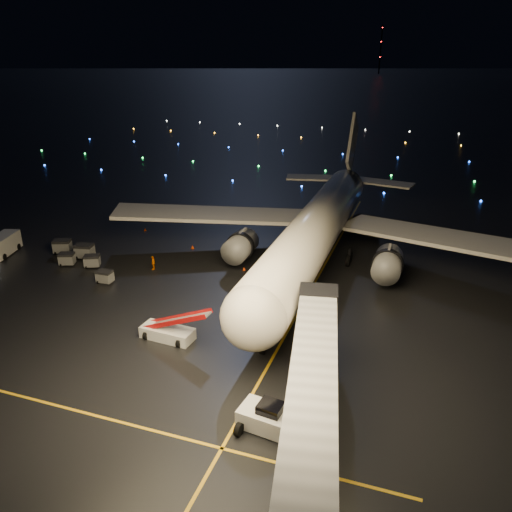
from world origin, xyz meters
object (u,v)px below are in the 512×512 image
(baggage_cart_1, at_px, (85,251))
(service_truck, at_px, (3,245))
(airliner, at_px, (323,197))
(crew_c, at_px, (153,263))
(baggage_cart_2, at_px, (92,261))
(baggage_cart_3, at_px, (67,259))
(pushback_tug, at_px, (270,416))
(belt_loader, at_px, (167,322))
(baggage_cart_0, at_px, (105,277))
(baggage_cart_4, at_px, (62,247))

(baggage_cart_1, bearing_deg, service_truck, -179.21)
(airliner, distance_m, crew_c, 22.90)
(baggage_cart_2, bearing_deg, baggage_cart_3, 163.82)
(baggage_cart_1, height_order, baggage_cart_2, baggage_cart_1)
(crew_c, bearing_deg, pushback_tug, 27.91)
(belt_loader, bearing_deg, baggage_cart_0, 150.08)
(baggage_cart_0, height_order, baggage_cart_4, baggage_cart_4)
(baggage_cart_3, bearing_deg, baggage_cart_1, 54.54)
(service_truck, distance_m, baggage_cart_2, 13.89)
(pushback_tug, bearing_deg, baggage_cart_0, 153.57)
(baggage_cart_2, relative_size, baggage_cart_4, 0.84)
(pushback_tug, xyz_separation_m, crew_c, (-22.29, 22.37, -0.16))
(pushback_tug, relative_size, service_truck, 0.63)
(service_truck, distance_m, crew_c, 21.61)
(pushback_tug, distance_m, baggage_cart_1, 39.81)
(baggage_cart_0, height_order, baggage_cart_1, baggage_cart_1)
(belt_loader, bearing_deg, service_truck, 162.77)
(belt_loader, bearing_deg, baggage_cart_3, 154.45)
(baggage_cart_1, height_order, baggage_cart_3, baggage_cart_1)
(baggage_cart_1, bearing_deg, baggage_cart_4, 161.47)
(baggage_cart_4, bearing_deg, baggage_cart_1, -29.05)
(baggage_cart_3, bearing_deg, pushback_tug, -51.87)
(airliner, bearing_deg, baggage_cart_0, -143.33)
(baggage_cart_0, bearing_deg, pushback_tug, -34.66)
(belt_loader, distance_m, baggage_cart_0, 15.51)
(baggage_cart_3, relative_size, baggage_cart_4, 0.84)
(belt_loader, relative_size, baggage_cart_2, 3.98)
(airliner, xyz_separation_m, baggage_cart_1, (-28.96, -10.93, -7.12))
(service_truck, relative_size, baggage_cart_0, 3.96)
(pushback_tug, distance_m, crew_c, 31.59)
(baggage_cart_4, bearing_deg, service_truck, -179.96)
(baggage_cart_0, bearing_deg, baggage_cart_2, 140.01)
(baggage_cart_1, distance_m, baggage_cart_4, 3.97)
(baggage_cart_0, distance_m, baggage_cart_2, 5.50)
(belt_loader, height_order, baggage_cart_2, belt_loader)
(pushback_tug, distance_m, service_truck, 48.36)
(baggage_cart_0, distance_m, baggage_cart_1, 9.01)
(baggage_cart_1, height_order, baggage_cart_4, baggage_cart_1)
(service_truck, height_order, baggage_cart_3, service_truck)
(airliner, height_order, baggage_cart_0, airliner)
(service_truck, bearing_deg, baggage_cart_3, -17.95)
(pushback_tug, bearing_deg, baggage_cart_3, 156.20)
(baggage_cart_0, distance_m, baggage_cart_4, 12.57)
(baggage_cart_2, bearing_deg, airliner, 2.53)
(crew_c, bearing_deg, baggage_cart_4, -110.61)
(service_truck, bearing_deg, baggage_cart_0, -26.42)
(service_truck, relative_size, baggage_cart_3, 3.81)
(airliner, bearing_deg, baggage_cart_2, -153.83)
(pushback_tug, height_order, service_truck, service_truck)
(airliner, relative_size, baggage_cart_4, 25.90)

